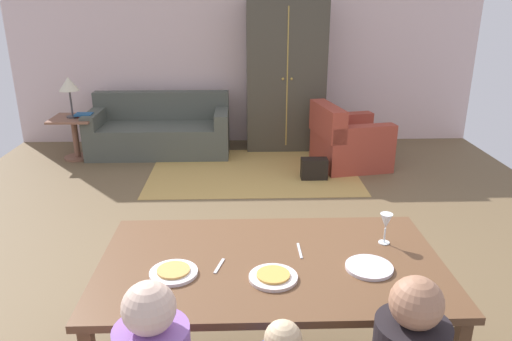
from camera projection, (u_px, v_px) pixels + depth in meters
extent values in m
cube|color=brown|center=(251.00, 237.00, 4.55)|extent=(6.85, 6.40, 0.02)
cube|color=beige|center=(246.00, 51.00, 7.14)|extent=(6.85, 0.10, 2.70)
cube|color=brown|center=(271.00, 264.00, 2.64)|extent=(1.86, 1.06, 0.04)
cube|color=brown|center=(134.00, 280.00, 3.19)|extent=(0.06, 0.06, 0.72)
cube|color=brown|center=(396.00, 275.00, 3.24)|extent=(0.06, 0.06, 0.72)
cylinder|color=white|center=(174.00, 273.00, 2.51)|extent=(0.25, 0.25, 0.02)
cylinder|color=gold|center=(173.00, 270.00, 2.50)|extent=(0.17, 0.17, 0.01)
cylinder|color=silver|center=(273.00, 277.00, 2.47)|extent=(0.25, 0.25, 0.02)
cylinder|color=gold|center=(273.00, 275.00, 2.46)|extent=(0.17, 0.17, 0.01)
cylinder|color=silver|center=(369.00, 267.00, 2.56)|extent=(0.25, 0.25, 0.02)
cylinder|color=silver|center=(384.00, 242.00, 2.83)|extent=(0.06, 0.06, 0.01)
cylinder|color=silver|center=(385.00, 235.00, 2.81)|extent=(0.01, 0.01, 0.09)
cone|color=silver|center=(386.00, 221.00, 2.78)|extent=(0.07, 0.07, 0.09)
cube|color=silver|center=(219.00, 266.00, 2.58)|extent=(0.06, 0.15, 0.01)
cube|color=silver|center=(300.00, 251.00, 2.74)|extent=(0.02, 0.17, 0.01)
sphere|color=beige|center=(149.00, 308.00, 1.83)|extent=(0.21, 0.21, 0.21)
sphere|color=beige|center=(283.00, 339.00, 1.90)|extent=(0.15, 0.15, 0.15)
sphere|color=#A37155|center=(416.00, 303.00, 1.87)|extent=(0.21, 0.21, 0.21)
cube|color=tan|center=(253.00, 171.00, 6.22)|extent=(2.60, 1.80, 0.01)
cube|color=#4C5147|center=(160.00, 139.00, 6.86)|extent=(1.93, 0.84, 0.42)
cube|color=#4C5147|center=(162.00, 105.00, 7.04)|extent=(1.93, 0.20, 0.40)
cube|color=#4C5147|center=(95.00, 118.00, 6.73)|extent=(0.18, 0.84, 0.20)
cube|color=#4C5147|center=(222.00, 117.00, 6.78)|extent=(0.18, 0.84, 0.20)
cube|color=#A13E2E|center=(350.00, 150.00, 6.38)|extent=(0.98, 0.99, 0.42)
cube|color=#A13E2E|center=(328.00, 121.00, 6.17)|extent=(0.35, 0.87, 0.40)
cube|color=#A13E2E|center=(363.00, 134.00, 5.96)|extent=(0.86, 0.33, 0.20)
cube|color=#A13E2E|center=(342.00, 121.00, 6.58)|extent=(0.86, 0.33, 0.20)
cube|color=#443F33|center=(285.00, 76.00, 6.89)|extent=(1.10, 0.56, 2.10)
cube|color=#B59340|center=(287.00, 79.00, 6.63)|extent=(0.02, 0.01, 1.89)
sphere|color=#B59340|center=(283.00, 79.00, 6.62)|extent=(0.04, 0.04, 0.04)
sphere|color=#B59340|center=(292.00, 79.00, 6.62)|extent=(0.04, 0.04, 0.04)
cube|color=brown|center=(73.00, 118.00, 6.52)|extent=(0.56, 0.56, 0.03)
cylinder|color=brown|center=(76.00, 139.00, 6.62)|extent=(0.08, 0.08, 0.55)
cylinder|color=brown|center=(78.00, 157.00, 6.71)|extent=(0.36, 0.36, 0.03)
cylinder|color=#423F41|center=(73.00, 117.00, 6.51)|extent=(0.16, 0.16, 0.02)
cylinder|color=#423F41|center=(71.00, 103.00, 6.45)|extent=(0.02, 0.02, 0.34)
cone|color=beige|center=(69.00, 84.00, 6.36)|extent=(0.26, 0.26, 0.18)
cube|color=maroon|center=(84.00, 115.00, 6.55)|extent=(0.22, 0.16, 0.03)
cube|color=#22578B|center=(84.00, 114.00, 6.49)|extent=(0.22, 0.16, 0.03)
cube|color=black|center=(314.00, 169.00, 5.92)|extent=(0.32, 0.16, 0.26)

